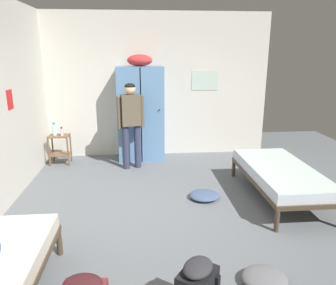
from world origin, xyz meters
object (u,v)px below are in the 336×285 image
object	(u,v)px
shelf_unit	(60,147)
person_traveler	(131,118)
bed_right	(280,174)
clothes_pile_denim	(204,195)
water_bottle	(54,129)
locker_bank	(141,112)
clothes_pile_grey	(265,278)
lotion_bottle	(62,132)

from	to	relation	value
shelf_unit	person_traveler	bearing A→B (deg)	-14.56
bed_right	clothes_pile_denim	distance (m)	1.16
person_traveler	water_bottle	world-z (taller)	person_traveler
locker_bank	clothes_pile_denim	bearing A→B (deg)	-65.47
person_traveler	clothes_pile_grey	distance (m)	3.67
clothes_pile_denim	shelf_unit	bearing A→B (deg)	144.16
person_traveler	water_bottle	distance (m)	1.55
water_bottle	lotion_bottle	bearing A→B (deg)	-21.80
locker_bank	clothes_pile_grey	bearing A→B (deg)	-74.01
locker_bank	person_traveler	distance (m)	0.58
shelf_unit	clothes_pile_grey	bearing A→B (deg)	-53.79
bed_right	person_traveler	size ratio (longest dim) A/B	1.20
clothes_pile_grey	lotion_bottle	bearing A→B (deg)	125.79
shelf_unit	bed_right	distance (m)	4.05
person_traveler	clothes_pile_grey	bearing A→B (deg)	-68.66
person_traveler	clothes_pile_denim	xyz separation A→B (m)	(1.09, -1.44, -0.91)
bed_right	person_traveler	distance (m)	2.73
person_traveler	clothes_pile_denim	distance (m)	2.02
bed_right	lotion_bottle	world-z (taller)	lotion_bottle
locker_bank	water_bottle	bearing A→B (deg)	-174.11
bed_right	lotion_bottle	distance (m)	3.98
shelf_unit	person_traveler	size ratio (longest dim) A/B	0.36
water_bottle	clothes_pile_denim	distance (m)	3.21
clothes_pile_grey	person_traveler	bearing A→B (deg)	111.34
shelf_unit	clothes_pile_denim	world-z (taller)	shelf_unit
shelf_unit	clothes_pile_denim	distance (m)	3.09
locker_bank	water_bottle	size ratio (longest dim) A/B	8.31
clothes_pile_denim	clothes_pile_grey	size ratio (longest dim) A/B	1.03
lotion_bottle	water_bottle	bearing A→B (deg)	158.20
locker_bank	water_bottle	world-z (taller)	locker_bank
water_bottle	clothes_pile_grey	world-z (taller)	water_bottle
water_bottle	clothes_pile_denim	bearing A→B (deg)	-35.28
bed_right	clothes_pile_denim	world-z (taller)	bed_right
shelf_unit	bed_right	xyz separation A→B (m)	(3.60, -1.86, 0.04)
bed_right	lotion_bottle	bearing A→B (deg)	152.66
bed_right	clothes_pile_grey	world-z (taller)	bed_right
water_bottle	clothes_pile_denim	size ratio (longest dim) A/B	0.56
locker_bank	person_traveler	bearing A→B (deg)	-108.60
person_traveler	water_bottle	bearing A→B (deg)	165.47
lotion_bottle	clothes_pile_grey	xyz separation A→B (m)	(2.62, -3.63, -0.58)
locker_bank	shelf_unit	size ratio (longest dim) A/B	3.63
locker_bank	bed_right	xyz separation A→B (m)	(2.02, -2.06, -0.59)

